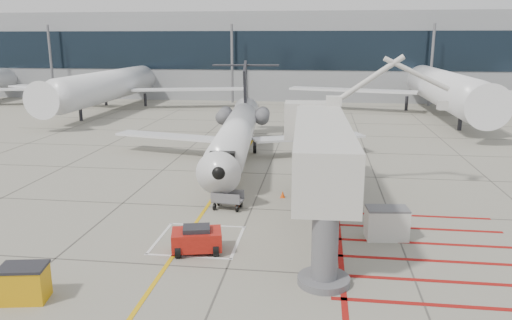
# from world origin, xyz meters

# --- Properties ---
(ground_plane) EXTENTS (260.00, 260.00, 0.00)m
(ground_plane) POSITION_xyz_m (0.00, 0.00, 0.00)
(ground_plane) COLOR gray
(ground_plane) RESTS_ON ground
(regional_jet) EXTENTS (24.80, 30.16, 7.44)m
(regional_jet) POSITION_xyz_m (-2.71, 13.66, 3.72)
(regional_jet) COLOR white
(regional_jet) RESTS_ON ground_plane
(jet_bridge) EXTENTS (9.48, 18.95, 7.46)m
(jet_bridge) POSITION_xyz_m (3.99, 1.58, 3.73)
(jet_bridge) COLOR silver
(jet_bridge) RESTS_ON ground_plane
(pushback_tug) EXTENTS (2.59, 1.95, 1.35)m
(pushback_tug) POSITION_xyz_m (-1.72, -2.41, 0.67)
(pushback_tug) COLOR #AD1910
(pushback_tug) RESTS_ON ground_plane
(spill_bin) EXTENTS (1.84, 1.39, 1.44)m
(spill_bin) POSITION_xyz_m (-7.18, -7.64, 0.72)
(spill_bin) COLOR #CB8F0B
(spill_bin) RESTS_ON ground_plane
(baggage_cart) EXTENTS (1.87, 1.31, 1.11)m
(baggage_cart) POSITION_xyz_m (-1.40, 3.85, 0.55)
(baggage_cart) COLOR slate
(baggage_cart) RESTS_ON ground_plane
(ground_power_unit) EXTENTS (2.16, 1.40, 1.62)m
(ground_power_unit) POSITION_xyz_m (7.34, 0.42, 0.81)
(ground_power_unit) COLOR silver
(ground_power_unit) RESTS_ON ground_plane
(cone_nose) EXTENTS (0.32, 0.32, 0.44)m
(cone_nose) POSITION_xyz_m (-0.89, 4.35, 0.22)
(cone_nose) COLOR #FF560D
(cone_nose) RESTS_ON ground_plane
(cone_side) EXTENTS (0.31, 0.31, 0.43)m
(cone_side) POSITION_xyz_m (1.65, 6.39, 0.22)
(cone_side) COLOR #E54B0C
(cone_side) RESTS_ON ground_plane
(terminal_building) EXTENTS (180.00, 28.00, 14.00)m
(terminal_building) POSITION_xyz_m (10.00, 70.00, 7.00)
(terminal_building) COLOR gray
(terminal_building) RESTS_ON ground_plane
(terminal_glass_band) EXTENTS (180.00, 0.10, 6.00)m
(terminal_glass_band) POSITION_xyz_m (10.00, 55.95, 8.00)
(terminal_glass_band) COLOR black
(terminal_glass_band) RESTS_ON ground_plane
(bg_aircraft_b) EXTENTS (37.07, 41.18, 12.36)m
(bg_aircraft_b) POSITION_xyz_m (-25.29, 46.00, 6.18)
(bg_aircraft_b) COLOR silver
(bg_aircraft_b) RESTS_ON ground_plane
(bg_aircraft_c) EXTENTS (39.49, 43.87, 13.16)m
(bg_aircraft_c) POSITION_xyz_m (19.12, 46.00, 6.58)
(bg_aircraft_c) COLOR silver
(bg_aircraft_c) RESTS_ON ground_plane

